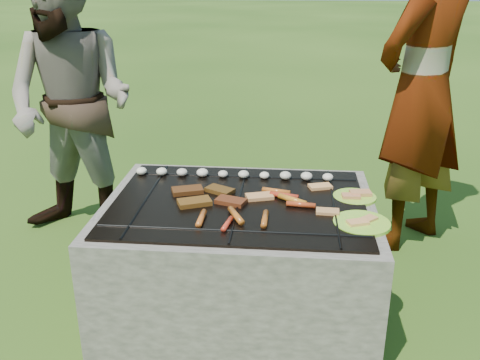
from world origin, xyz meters
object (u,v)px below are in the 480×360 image
Objects in this scene: fire_pit at (239,261)px; bystander at (71,104)px; cook at (423,90)px; plate_far at (355,196)px; plate_near at (362,223)px.

bystander reaches higher than fire_pit.
cook is 1.12× the size of bystander.
fire_pit is 5.24× the size of plate_far.
plate_far is 0.96m from cook.
plate_near is at bearing -18.36° from fire_pit.
cook reaches higher than bystander.
plate_near is (0.56, -0.19, 0.33)m from fire_pit.
bystander reaches higher than plate_far.
bystander is at bearing 150.36° from plate_near.
cook reaches higher than fire_pit.
bystander reaches higher than plate_near.
bystander is at bearing 158.67° from plate_far.
plate_near is at bearing 23.03° from cook.
plate_far is at bearing 89.53° from plate_near.
fire_pit is 1.47m from bystander.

